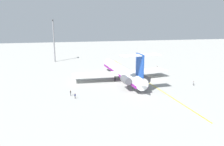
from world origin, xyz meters
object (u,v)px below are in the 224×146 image
object	(u,v)px
main_jetliner	(123,72)
light_mast	(54,39)
ground_crew_near_tail	(193,82)
ground_crew_portside	(75,95)
ground_crew_starboard	(71,92)
safety_cone_nose	(143,66)
ground_crew_near_nose	(157,67)

from	to	relation	value
main_jetliner	light_mast	xyz separation A→B (m)	(46.68, 27.21, 9.24)
ground_crew_near_tail	ground_crew_portside	world-z (taller)	ground_crew_near_tail
light_mast	ground_crew_starboard	bearing A→B (deg)	-173.72
main_jetliner	light_mast	bearing A→B (deg)	24.84
main_jetliner	safety_cone_nose	xyz separation A→B (m)	(24.44, -16.86, -3.22)
ground_crew_near_tail	ground_crew_near_nose	bearing A→B (deg)	103.24
ground_crew_near_tail	ground_crew_portside	bearing A→B (deg)	-164.46
main_jetliner	safety_cone_nose	distance (m)	29.86
safety_cone_nose	ground_crew_portside	bearing A→B (deg)	138.90
ground_crew_portside	ground_crew_starboard	size ratio (longest dim) A/B	0.94
ground_crew_near_tail	ground_crew_starboard	size ratio (longest dim) A/B	0.99
ground_crew_portside	ground_crew_starboard	distance (m)	3.19
safety_cone_nose	light_mast	distance (m)	50.92
main_jetliner	ground_crew_near_nose	world-z (taller)	main_jetliner
ground_crew_near_tail	ground_crew_starboard	distance (m)	43.91
ground_crew_starboard	light_mast	distance (m)	62.19
main_jetliner	ground_crew_near_tail	size ratio (longest dim) A/B	24.50
safety_cone_nose	light_mast	world-z (taller)	light_mast
light_mast	safety_cone_nose	bearing A→B (deg)	-116.78
ground_crew_near_nose	safety_cone_nose	bearing A→B (deg)	-110.11
main_jetliner	ground_crew_near_tail	world-z (taller)	main_jetliner
ground_crew_starboard	ground_crew_near_nose	bearing A→B (deg)	-123.74
ground_crew_near_tail	light_mast	xyz separation A→B (m)	(58.17, 50.52, 11.60)
ground_crew_near_tail	ground_crew_starboard	bearing A→B (deg)	-168.48
safety_cone_nose	ground_crew_near_tail	bearing A→B (deg)	-169.83
safety_cone_nose	ground_crew_near_nose	bearing A→B (deg)	-154.06
safety_cone_nose	ground_crew_starboard	bearing A→B (deg)	135.83
main_jetliner	ground_crew_starboard	size ratio (longest dim) A/B	24.29
ground_crew_portside	safety_cone_nose	distance (m)	54.98
ground_crew_starboard	ground_crew_near_tail	bearing A→B (deg)	-156.60
ground_crew_near_tail	light_mast	world-z (taller)	light_mast
ground_crew_near_nose	ground_crew_near_tail	world-z (taller)	ground_crew_near_nose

